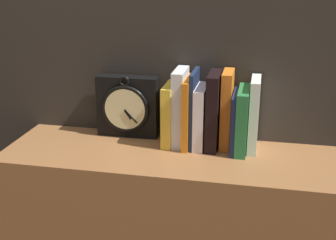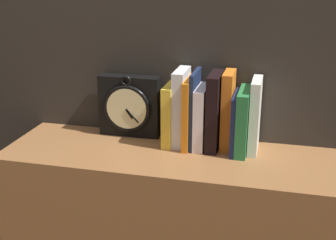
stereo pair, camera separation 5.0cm
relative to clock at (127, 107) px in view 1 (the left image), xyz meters
name	(u,v)px [view 1 (the left image)]	position (x,y,z in m)	size (l,w,h in m)	color
clock	(127,107)	(0.00, 0.00, 0.00)	(0.21, 0.07, 0.22)	black
book_slot0_yellow	(170,114)	(0.15, -0.04, 0.00)	(0.03, 0.14, 0.20)	yellow
book_slot1_white	(180,107)	(0.19, -0.03, 0.02)	(0.04, 0.13, 0.25)	silver
book_slot2_orange	(188,112)	(0.22, -0.04, 0.01)	(0.02, 0.15, 0.22)	orange
book_slot3_navy	(194,109)	(0.23, -0.04, 0.02)	(0.01, 0.14, 0.25)	#1A2748
book_slot4_white	(201,117)	(0.26, -0.04, -0.01)	(0.03, 0.14, 0.20)	white
book_slot5_black	(214,111)	(0.30, -0.04, 0.02)	(0.04, 0.14, 0.24)	black
book_slot6_orange	(227,110)	(0.34, -0.02, 0.02)	(0.03, 0.11, 0.25)	orange
book_slot7_navy	(234,121)	(0.36, -0.05, -0.01)	(0.01, 0.16, 0.19)	navy
book_slot8_green	(243,120)	(0.39, -0.05, 0.00)	(0.03, 0.16, 0.20)	#26713B
book_slot9_white	(254,115)	(0.42, -0.03, 0.01)	(0.03, 0.13, 0.23)	silver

